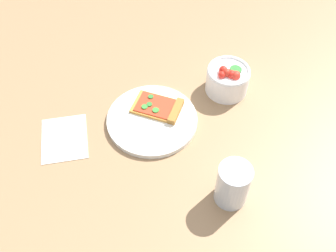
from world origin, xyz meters
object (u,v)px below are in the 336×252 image
Objects in this scene: paper_napkin at (64,138)px; pizza_slice_main at (161,108)px; soda_glass at (234,184)px; salad_bowl at (227,78)px; plate at (152,120)px.

pizza_slice_main is at bearing -12.61° from paper_napkin.
soda_glass is (0.01, -0.30, 0.03)m from pizza_slice_main.
pizza_slice_main is at bearing 91.10° from soda_glass.
pizza_slice_main is 0.30m from soda_glass.
pizza_slice_main is 1.28× the size of salad_bowl.
plate is at bearing -18.16° from paper_napkin.
salad_bowl is 1.04× the size of soda_glass.
plate is 0.29m from soda_glass.
soda_glass is 0.44m from paper_napkin.
pizza_slice_main is 0.26m from paper_napkin.
plate is 2.03× the size of salad_bowl.
soda_glass is at bearing -88.90° from pizza_slice_main.
pizza_slice_main is 1.33× the size of soda_glass.
plate is at bearing 98.25° from soda_glass.
salad_bowl reaches higher than paper_napkin.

